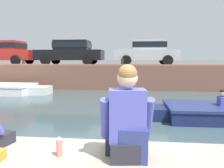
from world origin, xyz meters
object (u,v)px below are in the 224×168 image
Objects in this scene: car_left_inner_black at (71,52)px; backpack_on_ledge at (133,144)px; person_seated_right at (127,122)px; mooring_bollard_mid at (122,61)px; bottle_drink at (59,148)px; car_centre_silver at (147,51)px; car_leftmost_red at (4,52)px; mooring_bollard_west at (23,61)px.

backpack_on_ledge is (4.05, -11.72, -1.27)m from car_left_inner_black.
backpack_on_ledge is (0.07, -0.06, -0.20)m from person_seated_right.
bottle_drink is (-0.07, -10.46, -0.73)m from mooring_bollard_mid.
car_centre_silver is at bearing -0.00° from car_left_inner_black.
car_leftmost_red reaches higher than bottle_drink.
car_centre_silver is 11.89m from bottle_drink.
car_left_inner_black is at bearing 109.06° from backpack_on_ledge.
car_left_inner_black is 2.95m from mooring_bollard_west.
car_left_inner_black reaches higher than bottle_drink.
mooring_bollard_mid reaches higher than person_seated_right.
mooring_bollard_mid is (-1.48, -1.25, -0.61)m from car_centre_silver.
car_centre_silver is at bearing 85.82° from person_seated_right.
person_seated_right is 0.75m from bottle_drink.
car_centre_silver is 8.73× the size of mooring_bollard_mid.
car_leftmost_red is at bearing -180.00° from car_centre_silver.
car_centre_silver is 11.74m from person_seated_right.
backpack_on_ledge is at bearing -57.58° from mooring_bollard_west.
car_centre_silver is (4.83, -0.00, -0.00)m from car_left_inner_black.
car_leftmost_red reaches higher than mooring_bollard_west.
person_seated_right is at bearing 140.76° from backpack_on_ledge.
car_leftmost_red is 4.56m from car_left_inner_black.
mooring_bollard_west is (-2.60, -1.25, -0.61)m from car_left_inner_black.
mooring_bollard_mid is 10.48m from bottle_drink.
mooring_bollard_mid is at bearing 93.44° from person_seated_right.
car_left_inner_black is at bearing 180.00° from car_centre_silver.
car_left_inner_black is at bearing 0.01° from car_leftmost_red.
backpack_on_ledge is (-0.78, -11.72, -1.26)m from car_centre_silver.
car_centre_silver is 9.52× the size of backpack_on_ledge.
car_centre_silver reaches higher than bottle_drink.
mooring_bollard_mid is (7.91, -1.25, -0.61)m from car_leftmost_red.
car_left_inner_black is 12.36m from person_seated_right.
car_left_inner_black is 4.38× the size of person_seated_right.
backpack_on_ledge is at bearing -0.68° from bottle_drink.
car_leftmost_red reaches higher than backpack_on_ledge.
person_seated_right is at bearing 3.97° from bottle_drink.
mooring_bollard_west is 5.95m from mooring_bollard_mid.
car_centre_silver is at bearing 9.54° from mooring_bollard_west.
bottle_drink is at bearing -56.20° from car_leftmost_red.
car_centre_silver is 11.81m from backpack_on_ledge.
mooring_bollard_west is at bearing 119.34° from bottle_drink.
person_seated_right is at bearing -86.56° from mooring_bollard_mid.
mooring_bollard_mid is at bearing -20.45° from car_left_inner_black.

